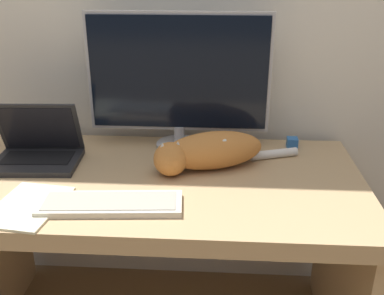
{
  "coord_description": "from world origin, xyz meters",
  "views": [
    {
      "loc": [
        0.21,
        -0.99,
        1.4
      ],
      "look_at": [
        0.12,
        0.32,
        0.83
      ],
      "focal_mm": 42.0,
      "sensor_mm": 36.0,
      "label": 1
    }
  ],
  "objects_px": {
    "monitor": "(179,79)",
    "external_keyboard": "(110,204)",
    "cat": "(208,151)",
    "laptop": "(37,151)"
  },
  "relations": [
    {
      "from": "cat",
      "to": "external_keyboard",
      "type": "bearing_deg",
      "value": -152.85
    },
    {
      "from": "monitor",
      "to": "external_keyboard",
      "type": "xyz_separation_m",
      "value": [
        -0.17,
        -0.46,
        -0.26
      ]
    },
    {
      "from": "external_keyboard",
      "to": "cat",
      "type": "height_order",
      "value": "cat"
    },
    {
      "from": "laptop",
      "to": "external_keyboard",
      "type": "relative_size",
      "value": 0.71
    },
    {
      "from": "cat",
      "to": "laptop",
      "type": "bearing_deg",
      "value": 160.67
    },
    {
      "from": "monitor",
      "to": "cat",
      "type": "relative_size",
      "value": 1.31
    },
    {
      "from": "monitor",
      "to": "laptop",
      "type": "relative_size",
      "value": 2.18
    },
    {
      "from": "monitor",
      "to": "laptop",
      "type": "distance_m",
      "value": 0.57
    },
    {
      "from": "monitor",
      "to": "cat",
      "type": "bearing_deg",
      "value": -57.64
    },
    {
      "from": "monitor",
      "to": "external_keyboard",
      "type": "distance_m",
      "value": 0.56
    }
  ]
}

